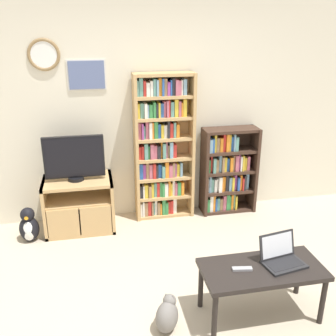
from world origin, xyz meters
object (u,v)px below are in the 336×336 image
at_px(coffee_table, 262,273).
at_px(penguin_figurine, 29,226).
at_px(cat, 167,315).
at_px(bookshelf_short, 226,171).
at_px(bookshelf_tall, 162,148).
at_px(tv_stand, 79,204).
at_px(television, 74,158).
at_px(remote_near_laptop, 242,269).
at_px(laptop, 281,256).

xyz_separation_m(coffee_table, penguin_figurine, (-2.05, 1.62, -0.23)).
distance_m(coffee_table, cat, 0.84).
bearing_deg(bookshelf_short, bookshelf_tall, 178.52).
bearing_deg(bookshelf_tall, tv_stand, -170.51).
relative_size(tv_stand, coffee_table, 0.80).
xyz_separation_m(television, remote_near_laptop, (1.32, -1.80, -0.41)).
distance_m(tv_stand, cat, 1.95).
height_order(tv_stand, remote_near_laptop, tv_stand).
distance_m(coffee_table, penguin_figurine, 2.62).
height_order(laptop, cat, laptop).
bearing_deg(cat, penguin_figurine, 157.54).
height_order(bookshelf_short, remote_near_laptop, bookshelf_short).
distance_m(bookshelf_tall, coffee_table, 2.08).
xyz_separation_m(tv_stand, television, (-0.01, -0.00, 0.57)).
relative_size(bookshelf_short, coffee_table, 1.11).
bearing_deg(bookshelf_short, television, -175.35).
bearing_deg(penguin_figurine, cat, -52.58).
bearing_deg(tv_stand, bookshelf_tall, 9.49).
height_order(remote_near_laptop, cat, remote_near_laptop).
relative_size(laptop, cat, 0.82).
relative_size(coffee_table, cat, 2.20).
height_order(television, bookshelf_tall, bookshelf_tall).
relative_size(remote_near_laptop, cat, 0.36).
xyz_separation_m(laptop, remote_near_laptop, (-0.35, -0.04, -0.05)).
distance_m(laptop, remote_near_laptop, 0.36).
bearing_deg(remote_near_laptop, bookshelf_short, -6.40).
distance_m(tv_stand, laptop, 2.43).
relative_size(tv_stand, laptop, 2.14).
xyz_separation_m(bookshelf_tall, penguin_figurine, (-1.58, -0.34, -0.71)).
xyz_separation_m(tv_stand, coffee_table, (1.49, -1.80, 0.10)).
bearing_deg(bookshelf_short, remote_near_laptop, -105.49).
distance_m(tv_stand, coffee_table, 2.34).
bearing_deg(coffee_table, tv_stand, 129.55).
height_order(coffee_table, cat, coffee_table).
xyz_separation_m(tv_stand, cat, (0.69, -1.82, -0.18)).
relative_size(bookshelf_short, laptop, 2.97).
distance_m(bookshelf_tall, penguin_figurine, 1.77).
bearing_deg(laptop, bookshelf_tall, 97.87).
distance_m(television, bookshelf_short, 1.90).
bearing_deg(remote_near_laptop, laptop, -74.87).
bearing_deg(remote_near_laptop, coffee_table, -80.62).
xyz_separation_m(television, laptop, (1.67, -1.76, -0.36)).
distance_m(coffee_table, remote_near_laptop, 0.19).
height_order(bookshelf_tall, laptop, bookshelf_tall).
xyz_separation_m(remote_near_laptop, penguin_figurine, (-1.87, 1.63, -0.29)).
bearing_deg(bookshelf_tall, coffee_table, -76.72).
height_order(coffee_table, remote_near_laptop, remote_near_laptop).
bearing_deg(bookshelf_short, penguin_figurine, -172.36).
distance_m(television, cat, 2.09).
bearing_deg(laptop, tv_stand, 122.85).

